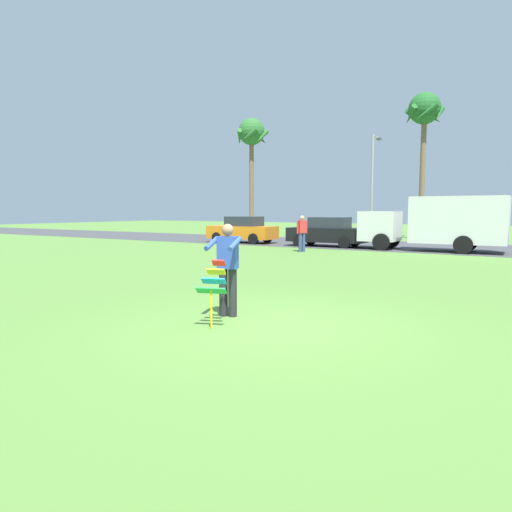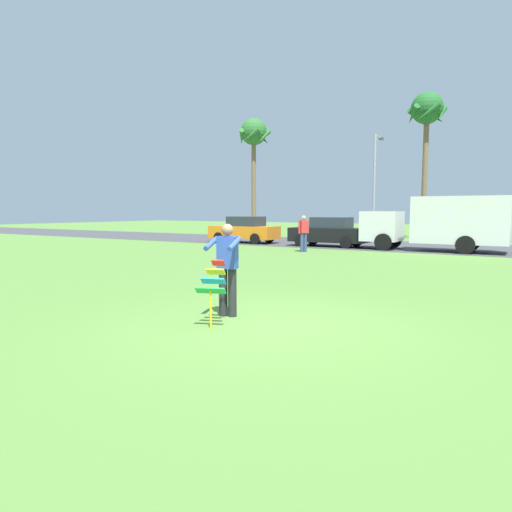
{
  "view_description": "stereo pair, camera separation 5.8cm",
  "coord_description": "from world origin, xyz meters",
  "px_view_note": "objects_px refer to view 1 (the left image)",
  "views": [
    {
      "loc": [
        3.85,
        -6.72,
        1.98
      ],
      "look_at": [
        -1.05,
        1.26,
        1.05
      ],
      "focal_mm": 32.44,
      "sensor_mm": 36.0,
      "label": 1
    },
    {
      "loc": [
        3.9,
        -6.69,
        1.98
      ],
      "look_at": [
        -1.05,
        1.26,
        1.05
      ],
      "focal_mm": 32.44,
      "sensor_mm": 36.0,
      "label": 2
    }
  ],
  "objects_px": {
    "kite_held": "(214,283)",
    "palm_tree_right_near": "(424,116)",
    "palm_tree_left_near": "(252,137)",
    "person_kite_flyer": "(227,266)",
    "person_walker_near": "(302,232)",
    "parked_car_orange": "(243,230)",
    "parked_truck_white_box": "(440,222)",
    "parked_car_black": "(328,232)",
    "streetlight_pole": "(373,180)"
  },
  "relations": [
    {
      "from": "parked_car_black",
      "to": "palm_tree_left_near",
      "type": "xyz_separation_m",
      "value": [
        -10.02,
        8.18,
        6.98
      ]
    },
    {
      "from": "parked_truck_white_box",
      "to": "parked_car_black",
      "type": "bearing_deg",
      "value": 179.99
    },
    {
      "from": "person_kite_flyer",
      "to": "streetlight_pole",
      "type": "height_order",
      "value": "streetlight_pole"
    },
    {
      "from": "parked_car_black",
      "to": "person_walker_near",
      "type": "height_order",
      "value": "person_walker_near"
    },
    {
      "from": "parked_car_orange",
      "to": "palm_tree_left_near",
      "type": "xyz_separation_m",
      "value": [
        -4.48,
        8.18,
        6.98
      ]
    },
    {
      "from": "person_kite_flyer",
      "to": "parked_car_orange",
      "type": "height_order",
      "value": "person_kite_flyer"
    },
    {
      "from": "person_kite_flyer",
      "to": "parked_car_black",
      "type": "height_order",
      "value": "person_kite_flyer"
    },
    {
      "from": "parked_car_black",
      "to": "streetlight_pole",
      "type": "bearing_deg",
      "value": 89.02
    },
    {
      "from": "parked_car_orange",
      "to": "palm_tree_right_near",
      "type": "relative_size",
      "value": 0.43
    },
    {
      "from": "kite_held",
      "to": "parked_car_orange",
      "type": "height_order",
      "value": "parked_car_orange"
    },
    {
      "from": "palm_tree_right_near",
      "to": "parked_car_orange",
      "type": "bearing_deg",
      "value": -131.57
    },
    {
      "from": "parked_car_orange",
      "to": "person_walker_near",
      "type": "xyz_separation_m",
      "value": [
        5.78,
        -3.67,
        0.16
      ]
    },
    {
      "from": "parked_truck_white_box",
      "to": "palm_tree_right_near",
      "type": "height_order",
      "value": "palm_tree_right_near"
    },
    {
      "from": "parked_car_black",
      "to": "palm_tree_left_near",
      "type": "bearing_deg",
      "value": 140.77
    },
    {
      "from": "streetlight_pole",
      "to": "kite_held",
      "type": "bearing_deg",
      "value": -78.4
    },
    {
      "from": "person_kite_flyer",
      "to": "kite_held",
      "type": "relative_size",
      "value": 1.55
    },
    {
      "from": "kite_held",
      "to": "parked_car_black",
      "type": "bearing_deg",
      "value": 106.69
    },
    {
      "from": "kite_held",
      "to": "parked_car_black",
      "type": "relative_size",
      "value": 0.26
    },
    {
      "from": "kite_held",
      "to": "parked_truck_white_box",
      "type": "relative_size",
      "value": 0.17
    },
    {
      "from": "kite_held",
      "to": "palm_tree_left_near",
      "type": "relative_size",
      "value": 0.12
    },
    {
      "from": "parked_truck_white_box",
      "to": "kite_held",
      "type": "bearing_deg",
      "value": -91.95
    },
    {
      "from": "person_kite_flyer",
      "to": "person_walker_near",
      "type": "bearing_deg",
      "value": 110.14
    },
    {
      "from": "palm_tree_left_near",
      "to": "person_walker_near",
      "type": "distance_m",
      "value": 17.09
    },
    {
      "from": "parked_truck_white_box",
      "to": "palm_tree_left_near",
      "type": "bearing_deg",
      "value": 152.6
    },
    {
      "from": "person_kite_flyer",
      "to": "streetlight_pole",
      "type": "distance_m",
      "value": 24.56
    },
    {
      "from": "kite_held",
      "to": "streetlight_pole",
      "type": "distance_m",
      "value": 25.33
    },
    {
      "from": "parked_car_black",
      "to": "palm_tree_right_near",
      "type": "distance_m",
      "value": 12.44
    },
    {
      "from": "parked_car_orange",
      "to": "palm_tree_left_near",
      "type": "bearing_deg",
      "value": 118.7
    },
    {
      "from": "parked_truck_white_box",
      "to": "streetlight_pole",
      "type": "bearing_deg",
      "value": 127.54
    },
    {
      "from": "person_kite_flyer",
      "to": "person_walker_near",
      "type": "distance_m",
      "value": 13.72
    },
    {
      "from": "kite_held",
      "to": "palm_tree_right_near",
      "type": "relative_size",
      "value": 0.11
    },
    {
      "from": "parked_car_orange",
      "to": "parked_truck_white_box",
      "type": "height_order",
      "value": "parked_truck_white_box"
    },
    {
      "from": "palm_tree_left_near",
      "to": "streetlight_pole",
      "type": "distance_m",
      "value": 10.85
    },
    {
      "from": "kite_held",
      "to": "parked_car_orange",
      "type": "xyz_separation_m",
      "value": [
        -10.72,
        17.26,
        0.03
      ]
    },
    {
      "from": "person_kite_flyer",
      "to": "parked_car_orange",
      "type": "bearing_deg",
      "value": 122.4
    },
    {
      "from": "parked_car_orange",
      "to": "parked_truck_white_box",
      "type": "relative_size",
      "value": 0.63
    },
    {
      "from": "parked_car_black",
      "to": "person_walker_near",
      "type": "distance_m",
      "value": 3.68
    },
    {
      "from": "parked_car_black",
      "to": "parked_truck_white_box",
      "type": "bearing_deg",
      "value": -0.01
    },
    {
      "from": "kite_held",
      "to": "parked_truck_white_box",
      "type": "bearing_deg",
      "value": 88.05
    },
    {
      "from": "palm_tree_right_near",
      "to": "streetlight_pole",
      "type": "relative_size",
      "value": 1.4
    },
    {
      "from": "parked_car_orange",
      "to": "parked_car_black",
      "type": "bearing_deg",
      "value": -0.0
    },
    {
      "from": "person_kite_flyer",
      "to": "palm_tree_left_near",
      "type": "xyz_separation_m",
      "value": [
        -14.98,
        24.73,
        6.8
      ]
    },
    {
      "from": "kite_held",
      "to": "palm_tree_left_near",
      "type": "height_order",
      "value": "palm_tree_left_near"
    },
    {
      "from": "person_kite_flyer",
      "to": "kite_held",
      "type": "distance_m",
      "value": 0.77
    },
    {
      "from": "parked_truck_white_box",
      "to": "person_walker_near",
      "type": "bearing_deg",
      "value": -146.42
    },
    {
      "from": "kite_held",
      "to": "person_walker_near",
      "type": "height_order",
      "value": "person_walker_near"
    },
    {
      "from": "parked_truck_white_box",
      "to": "palm_tree_left_near",
      "type": "relative_size",
      "value": 0.73
    },
    {
      "from": "parked_car_orange",
      "to": "parked_car_black",
      "type": "relative_size",
      "value": 1.0
    },
    {
      "from": "parked_car_black",
      "to": "parked_truck_white_box",
      "type": "relative_size",
      "value": 0.63
    },
    {
      "from": "person_walker_near",
      "to": "streetlight_pole",
      "type": "bearing_deg",
      "value": 90.59
    }
  ]
}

